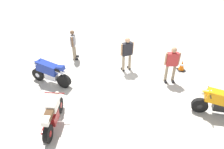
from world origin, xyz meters
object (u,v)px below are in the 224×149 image
motorcycle_orange_sportbike (221,102)px  motorcycle_blue_sportbike (50,72)px  motorcycle_cream_vintage (53,115)px  person_in_gray_shirt (73,43)px  person_in_black_shirt (127,52)px  person_in_red_shirt (172,63)px  traffic_cone (182,65)px

motorcycle_orange_sportbike → motorcycle_blue_sportbike: (6.10, -3.26, 0.00)m
motorcycle_cream_vintage → person_in_gray_shirt: size_ratio=1.21×
person_in_black_shirt → person_in_red_shirt: bearing=-139.9°
person_in_red_shirt → traffic_cone: (-0.98, -0.73, -0.73)m
motorcycle_cream_vintage → person_in_black_shirt: bearing=-34.2°
person_in_gray_shirt → person_in_red_shirt: size_ratio=0.92×
motorcycle_cream_vintage → person_in_black_shirt: size_ratio=1.12×
motorcycle_blue_sportbike → motorcycle_cream_vintage: motorcycle_blue_sportbike is taller
person_in_black_shirt → person_in_gray_shirt: bearing=43.4°
motorcycle_orange_sportbike → person_in_black_shirt: person_in_black_shirt is taller
motorcycle_blue_sportbike → person_in_gray_shirt: bearing=-86.3°
person_in_black_shirt → motorcycle_cream_vintage: bearing=118.5°
motorcycle_blue_sportbike → motorcycle_cream_vintage: 2.56m
traffic_cone → motorcycle_blue_sportbike: bearing=-2.0°
motorcycle_orange_sportbike → person_in_red_shirt: 2.51m
person_in_black_shirt → person_in_red_shirt: person_in_red_shirt is taller
person_in_black_shirt → person_in_red_shirt: (-1.65, 1.29, 0.00)m
person_in_black_shirt → motorcycle_orange_sportbike: bearing=-156.7°
motorcycle_blue_sportbike → traffic_cone: motorcycle_blue_sportbike is taller
motorcycle_cream_vintage → person_in_red_shirt: person_in_red_shirt is taller
person_in_red_shirt → traffic_cone: size_ratio=3.24×
motorcycle_orange_sportbike → person_in_black_shirt: bearing=-29.7°
motorcycle_blue_sportbike → traffic_cone: 6.19m
motorcycle_blue_sportbike → person_in_red_shirt: person_in_red_shirt is taller
person_in_gray_shirt → person_in_black_shirt: bearing=-23.7°
motorcycle_orange_sportbike → traffic_cone: 3.06m
motorcycle_orange_sportbike → person_in_gray_shirt: person_in_gray_shirt is taller
motorcycle_cream_vintage → traffic_cone: motorcycle_cream_vintage is taller
person_in_gray_shirt → person_in_red_shirt: person_in_red_shirt is taller
person_in_gray_shirt → person_in_black_shirt: 2.90m
motorcycle_orange_sportbike → motorcycle_blue_sportbike: same height
motorcycle_cream_vintage → traffic_cone: bearing=-53.4°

